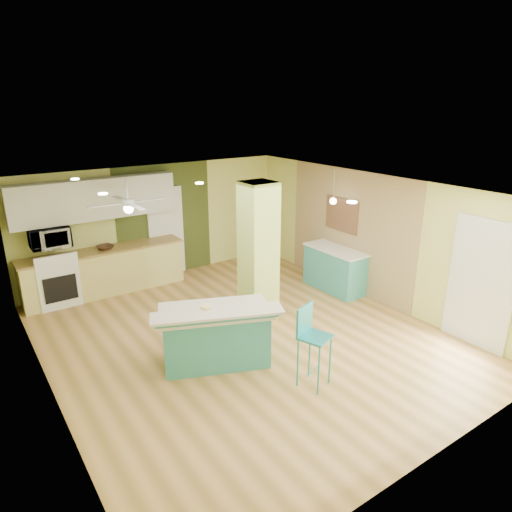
# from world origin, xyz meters

# --- Properties ---
(floor) EXTENTS (6.00, 7.00, 0.01)m
(floor) POSITION_xyz_m (0.00, 0.00, -0.01)
(floor) COLOR olive
(floor) RESTS_ON ground
(ceiling) EXTENTS (6.00, 7.00, 0.01)m
(ceiling) POSITION_xyz_m (0.00, 0.00, 2.50)
(ceiling) COLOR white
(ceiling) RESTS_ON wall_back
(wall_back) EXTENTS (6.00, 0.01, 2.50)m
(wall_back) POSITION_xyz_m (0.00, 3.50, 1.25)
(wall_back) COLOR #D7DA74
(wall_back) RESTS_ON floor
(wall_front) EXTENTS (6.00, 0.01, 2.50)m
(wall_front) POSITION_xyz_m (0.00, -3.50, 1.25)
(wall_front) COLOR #D7DA74
(wall_front) RESTS_ON floor
(wall_left) EXTENTS (0.01, 7.00, 2.50)m
(wall_left) POSITION_xyz_m (-3.00, 0.00, 1.25)
(wall_left) COLOR #D7DA74
(wall_left) RESTS_ON floor
(wall_right) EXTENTS (0.01, 7.00, 2.50)m
(wall_right) POSITION_xyz_m (3.00, 0.00, 1.25)
(wall_right) COLOR #D7DA74
(wall_right) RESTS_ON floor
(wood_panel) EXTENTS (0.02, 3.40, 2.50)m
(wood_panel) POSITION_xyz_m (2.99, 0.60, 1.25)
(wood_panel) COLOR #987B57
(wood_panel) RESTS_ON floor
(olive_accent) EXTENTS (2.20, 0.02, 2.50)m
(olive_accent) POSITION_xyz_m (0.20, 3.49, 1.25)
(olive_accent) COLOR #404A1D
(olive_accent) RESTS_ON floor
(interior_door) EXTENTS (0.82, 0.05, 2.00)m
(interior_door) POSITION_xyz_m (0.20, 3.46, 1.00)
(interior_door) COLOR white
(interior_door) RESTS_ON floor
(french_door) EXTENTS (0.04, 1.08, 2.10)m
(french_door) POSITION_xyz_m (2.97, -2.30, 1.05)
(french_door) COLOR white
(french_door) RESTS_ON floor
(column) EXTENTS (0.55, 0.55, 2.50)m
(column) POSITION_xyz_m (0.65, 0.50, 1.25)
(column) COLOR #BDD663
(column) RESTS_ON floor
(kitchen_run) EXTENTS (3.25, 0.63, 0.94)m
(kitchen_run) POSITION_xyz_m (-1.30, 3.20, 0.47)
(kitchen_run) COLOR #D8CC71
(kitchen_run) RESTS_ON floor
(stove) EXTENTS (0.76, 0.66, 1.08)m
(stove) POSITION_xyz_m (-2.25, 3.19, 0.46)
(stove) COLOR white
(stove) RESTS_ON floor
(upper_cabinets) EXTENTS (3.20, 0.34, 0.80)m
(upper_cabinets) POSITION_xyz_m (-1.30, 3.32, 1.95)
(upper_cabinets) COLOR silver
(upper_cabinets) RESTS_ON wall_back
(microwave) EXTENTS (0.70, 0.48, 0.39)m
(microwave) POSITION_xyz_m (-2.25, 3.20, 1.35)
(microwave) COLOR white
(microwave) RESTS_ON wall_back
(ceiling_fan) EXTENTS (1.41, 1.41, 0.61)m
(ceiling_fan) POSITION_xyz_m (-1.10, 2.00, 2.08)
(ceiling_fan) COLOR silver
(ceiling_fan) RESTS_ON ceiling
(pendant_lamp) EXTENTS (0.14, 0.14, 0.69)m
(pendant_lamp) POSITION_xyz_m (2.65, 0.75, 1.88)
(pendant_lamp) COLOR silver
(pendant_lamp) RESTS_ON ceiling
(wall_decor) EXTENTS (0.03, 0.90, 0.70)m
(wall_decor) POSITION_xyz_m (2.96, 0.80, 1.55)
(wall_decor) COLOR brown
(wall_decor) RESTS_ON wood_panel
(peninsula) EXTENTS (1.99, 1.57, 0.99)m
(peninsula) POSITION_xyz_m (-0.76, -0.40, 0.46)
(peninsula) COLOR teal
(peninsula) RESTS_ON floor
(bar_stool) EXTENTS (0.49, 0.49, 1.17)m
(bar_stool) POSITION_xyz_m (0.03, -1.63, 0.78)
(bar_stool) COLOR teal
(bar_stool) RESTS_ON floor
(side_counter) EXTENTS (0.59, 1.39, 0.90)m
(side_counter) POSITION_xyz_m (2.70, 0.65, 0.45)
(side_counter) COLOR teal
(side_counter) RESTS_ON floor
(fruit_bowl) EXTENTS (0.40, 0.40, 0.08)m
(fruit_bowl) POSITION_xyz_m (-1.26, 3.17, 0.98)
(fruit_bowl) COLOR #3A2518
(fruit_bowl) RESTS_ON kitchen_run
(canister) EXTENTS (0.15, 0.15, 0.17)m
(canister) POSITION_xyz_m (-0.96, -0.51, 0.95)
(canister) COLOR gold
(canister) RESTS_ON peninsula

